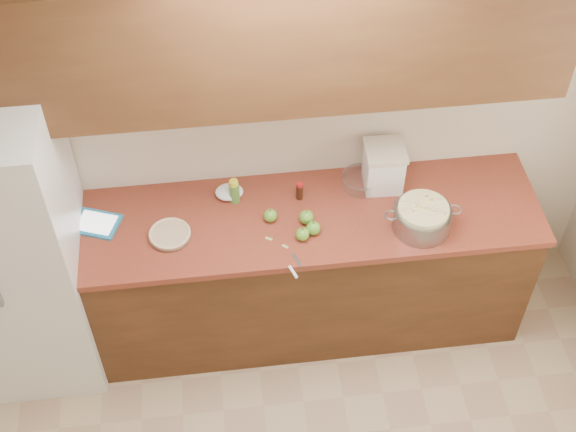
{
  "coord_description": "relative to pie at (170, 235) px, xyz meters",
  "views": [
    {
      "loc": [
        -0.36,
        -1.3,
        4.03
      ],
      "look_at": [
        -0.02,
        1.43,
        0.98
      ],
      "focal_mm": 50.0,
      "sensor_mm": 36.0,
      "label": 1
    }
  ],
  "objects": [
    {
      "name": "lemon_bottle",
      "position": [
        0.35,
        0.21,
        0.05
      ],
      "size": [
        0.05,
        0.05,
        0.15
      ],
      "rotation": [
        0.0,
        0.0,
        0.31
      ],
      "color": "#4C8C38",
      "rests_on": "counter_run"
    },
    {
      "name": "apple_left",
      "position": [
        0.52,
        0.05,
        0.02
      ],
      "size": [
        0.07,
        0.07,
        0.08
      ],
      "color": "#579728",
      "rests_on": "counter_run"
    },
    {
      "name": "apple_extra",
      "position": [
        0.73,
        -0.06,
        0.02
      ],
      "size": [
        0.07,
        0.07,
        0.09
      ],
      "color": "#579728",
      "rests_on": "counter_run"
    },
    {
      "name": "peel_b",
      "position": [
        0.58,
        -0.14,
        -0.02
      ],
      "size": [
        0.03,
        0.03,
        0.0
      ],
      "primitive_type": "cube",
      "rotation": [
        0.0,
        0.0,
        2.43
      ],
      "color": "#97BE5C",
      "rests_on": "counter_run"
    },
    {
      "name": "peel_a",
      "position": [
        0.5,
        -0.07,
        -0.02
      ],
      "size": [
        0.04,
        0.03,
        0.0
      ],
      "primitive_type": "cube",
      "rotation": [
        0.0,
        0.0,
        2.59
      ],
      "color": "#97BE5C",
      "rests_on": "counter_run"
    },
    {
      "name": "pie",
      "position": [
        0.0,
        0.0,
        0.0
      ],
      "size": [
        0.22,
        0.22,
        0.04
      ],
      "rotation": [
        0.0,
        0.0,
        0.39
      ],
      "color": "silver",
      "rests_on": "counter_run"
    },
    {
      "name": "upper_cabinets",
      "position": [
        0.63,
        0.22,
        1.01
      ],
      "size": [
        2.6,
        0.34,
        0.7
      ],
      "primitive_type": "cube",
      "color": "#55361A",
      "rests_on": "room_shell"
    },
    {
      "name": "fridge",
      "position": [
        -0.81,
        0.03,
        -0.04
      ],
      "size": [
        0.7,
        0.7,
        1.8
      ],
      "primitive_type": "cube",
      "color": "silver",
      "rests_on": "ground"
    },
    {
      "name": "mixing_bowl",
      "position": [
        1.03,
        0.24,
        0.02
      ],
      "size": [
        0.21,
        0.21,
        0.08
      ],
      "rotation": [
        0.0,
        0.0,
        -0.36
      ],
      "color": "silver",
      "rests_on": "counter_run"
    },
    {
      "name": "flour_canister",
      "position": [
        1.15,
        0.24,
        0.11
      ],
      "size": [
        0.22,
        0.22,
        0.26
      ],
      "rotation": [
        0.0,
        0.0,
        -0.04
      ],
      "color": "white",
      "rests_on": "counter_run"
    },
    {
      "name": "tablet",
      "position": [
        -0.38,
        0.13,
        -0.01
      ],
      "size": [
        0.28,
        0.24,
        0.02
      ],
      "rotation": [
        0.0,
        0.0,
        -0.36
      ],
      "color": "teal",
      "rests_on": "counter_run"
    },
    {
      "name": "apple_front",
      "position": [
        0.67,
        -0.09,
        0.02
      ],
      "size": [
        0.07,
        0.07,
        0.08
      ],
      "color": "#579728",
      "rests_on": "counter_run"
    },
    {
      "name": "vanilla_bottle",
      "position": [
        0.69,
        0.19,
        0.03
      ],
      "size": [
        0.04,
        0.04,
        0.11
      ],
      "rotation": [
        0.0,
        0.0,
        -0.16
      ],
      "color": "black",
      "rests_on": "counter_run"
    },
    {
      "name": "peel_c",
      "position": [
        0.73,
        -0.04,
        -0.02
      ],
      "size": [
        0.03,
        0.03,
        0.0
      ],
      "primitive_type": "cube",
      "rotation": [
        0.0,
        0.0,
        2.43
      ],
      "color": "#97BE5C",
      "rests_on": "counter_run"
    },
    {
      "name": "cinnamon_shaker",
      "position": [
        0.34,
        0.22,
        0.04
      ],
      "size": [
        0.05,
        0.05,
        0.12
      ],
      "rotation": [
        0.0,
        0.0,
        0.05
      ],
      "color": "beige",
      "rests_on": "counter_run"
    },
    {
      "name": "paper_towel",
      "position": [
        0.32,
        0.25,
        0.01
      ],
      "size": [
        0.17,
        0.15,
        0.06
      ],
      "primitive_type": "ellipsoid",
      "rotation": [
        0.0,
        0.0,
        -0.2
      ],
      "color": "white",
      "rests_on": "counter_run"
    },
    {
      "name": "paring_knife",
      "position": [
        0.6,
        -0.3,
        -0.01
      ],
      "size": [
        0.07,
        0.16,
        0.02
      ],
      "rotation": [
        0.0,
        0.0,
        0.35
      ],
      "color": "gray",
      "rests_on": "counter_run"
    },
    {
      "name": "counter_run",
      "position": [
        0.63,
        0.07,
        -0.48
      ],
      "size": [
        2.64,
        0.68,
        0.92
      ],
      "color": "#532D17",
      "rests_on": "ground"
    },
    {
      "name": "colander",
      "position": [
        1.29,
        -0.09,
        0.05
      ],
      "size": [
        0.4,
        0.3,
        0.15
      ],
      "rotation": [
        0.0,
        0.0,
        -0.33
      ],
      "color": "gray",
      "rests_on": "counter_run"
    },
    {
      "name": "apple_center",
      "position": [
        0.7,
        0.02,
        0.02
      ],
      "size": [
        0.08,
        0.08,
        0.09
      ],
      "color": "#579728",
      "rests_on": "counter_run"
    }
  ]
}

